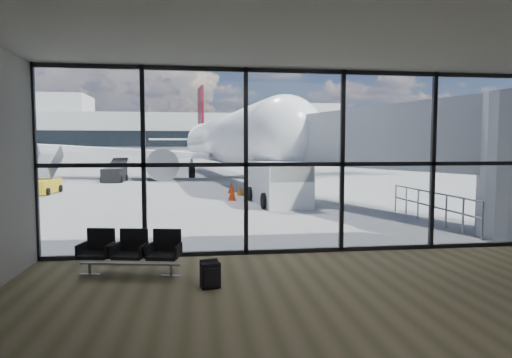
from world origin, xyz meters
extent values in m
plane|color=slate|center=(0.00, 40.00, 0.00)|extent=(220.00, 220.00, 0.00)
cube|color=brown|center=(0.00, -4.00, 0.01)|extent=(12.00, 8.00, 0.01)
cube|color=silver|center=(0.00, -4.00, 4.50)|extent=(12.00, 8.00, 0.02)
cube|color=white|center=(0.00, 0.00, 2.25)|extent=(12.00, 0.04, 4.50)
cube|color=black|center=(0.00, 0.00, 0.06)|extent=(12.00, 0.12, 0.10)
cube|color=black|center=(0.00, 0.00, 2.20)|extent=(12.00, 0.12, 0.10)
cube|color=black|center=(0.00, 0.00, 4.44)|extent=(12.00, 0.12, 0.10)
cube|color=black|center=(-6.00, 0.00, 2.25)|extent=(0.10, 0.12, 4.50)
cube|color=black|center=(-3.60, 0.00, 2.25)|extent=(0.10, 0.12, 4.50)
cube|color=black|center=(-1.20, 0.00, 2.25)|extent=(0.10, 0.12, 4.50)
cube|color=black|center=(1.20, 0.00, 2.25)|extent=(0.10, 0.12, 4.50)
cube|color=black|center=(3.60, 0.00, 2.25)|extent=(0.10, 0.12, 4.50)
cube|color=#AEB0B4|center=(4.55, 8.00, 3.00)|extent=(7.45, 14.81, 2.40)
cube|color=#AEB0B4|center=(1.90, 15.00, 3.00)|extent=(2.60, 2.20, 2.60)
cylinder|color=gray|center=(1.10, 15.00, 0.90)|extent=(0.20, 0.20, 1.80)
cylinder|color=gray|center=(2.70, 15.00, 0.90)|extent=(0.20, 0.20, 1.80)
cylinder|color=black|center=(1.90, 15.00, 0.25)|extent=(1.80, 0.56, 0.56)
cylinder|color=gray|center=(5.60, 0.80, 0.55)|extent=(0.06, 0.06, 1.10)
cylinder|color=gray|center=(5.60, 1.70, 0.55)|extent=(0.06, 0.06, 1.10)
cylinder|color=gray|center=(5.60, 2.60, 0.55)|extent=(0.06, 0.06, 1.10)
cylinder|color=gray|center=(5.60, 3.50, 0.55)|extent=(0.06, 0.06, 1.10)
cylinder|color=gray|center=(5.60, 4.40, 0.55)|extent=(0.06, 0.06, 1.10)
cylinder|color=gray|center=(5.60, 5.30, 0.55)|extent=(0.06, 0.06, 1.10)
cylinder|color=gray|center=(5.60, 6.20, 0.55)|extent=(0.06, 0.06, 1.10)
cylinder|color=gray|center=(5.60, 3.50, 1.08)|extent=(0.06, 5.40, 0.06)
cylinder|color=gray|center=(5.60, 3.50, 0.60)|extent=(0.06, 5.40, 0.06)
cube|color=#A4A4A0|center=(0.00, 62.00, 4.00)|extent=(80.00, 12.00, 8.00)
cube|color=black|center=(0.00, 55.90, 4.00)|extent=(80.00, 0.20, 2.40)
cube|color=#A4A4A0|center=(-25.00, 62.00, 9.50)|extent=(10.00, 8.00, 3.00)
cube|color=#A4A4A0|center=(18.00, 62.00, 9.00)|extent=(6.00, 6.00, 2.00)
cylinder|color=#382619|center=(-33.00, 72.00, 1.71)|extent=(0.50, 0.50, 3.42)
sphere|color=black|center=(-33.00, 72.00, 5.89)|extent=(6.27, 6.27, 6.27)
cylinder|color=#382619|center=(-27.00, 72.00, 1.35)|extent=(0.50, 0.50, 2.70)
sphere|color=black|center=(-27.00, 72.00, 4.65)|extent=(4.95, 4.95, 4.95)
cylinder|color=#382619|center=(-21.00, 72.00, 1.53)|extent=(0.50, 0.50, 3.06)
sphere|color=black|center=(-21.00, 72.00, 5.27)|extent=(5.61, 5.61, 5.61)
cylinder|color=#382619|center=(-15.00, 72.00, 1.71)|extent=(0.50, 0.50, 3.42)
sphere|color=black|center=(-15.00, 72.00, 5.89)|extent=(6.27, 6.27, 6.27)
cube|color=gray|center=(-3.73, -1.40, 0.24)|extent=(2.05, 0.47, 0.04)
cube|color=black|center=(-4.42, -1.26, 0.41)|extent=(0.68, 0.65, 0.08)
cube|color=black|center=(-4.37, -1.00, 0.66)|extent=(0.59, 0.18, 0.52)
cube|color=black|center=(-3.73, -1.40, 0.41)|extent=(0.68, 0.65, 0.08)
cube|color=black|center=(-3.68, -1.14, 0.66)|extent=(0.59, 0.18, 0.52)
cube|color=black|center=(-3.04, -1.53, 0.41)|extent=(0.68, 0.65, 0.08)
cube|color=black|center=(-2.99, -1.27, 0.66)|extent=(0.59, 0.18, 0.52)
cylinder|color=gray|center=(-4.56, -1.23, 0.12)|extent=(0.06, 0.06, 0.24)
cylinder|color=gray|center=(-2.90, -1.56, 0.12)|extent=(0.06, 0.06, 0.24)
cube|color=black|center=(-2.12, -2.42, 0.24)|extent=(0.39, 0.29, 0.48)
cube|color=black|center=(-2.09, -2.54, 0.24)|extent=(0.29, 0.13, 0.33)
cylinder|color=black|center=(-2.15, -2.31, 0.48)|extent=(0.34, 0.16, 0.09)
cylinder|color=white|center=(0.06, 27.57, 3.28)|extent=(7.87, 33.07, 4.05)
sphere|color=white|center=(1.99, 11.27, 3.28)|extent=(4.05, 4.05, 4.05)
cone|color=white|center=(-2.18, 46.59, 3.61)|extent=(4.79, 6.99, 4.05)
cube|color=black|center=(1.91, 11.93, 3.83)|extent=(2.54, 1.59, 0.55)
cube|color=white|center=(-9.30, 27.57, 2.35)|extent=(16.82, 6.85, 1.30)
cylinder|color=black|center=(-5.46, 25.82, 1.26)|extent=(2.72, 3.96, 2.30)
cube|color=white|center=(-5.60, 45.63, 3.72)|extent=(6.17, 2.51, 0.20)
cube|color=white|center=(9.17, 29.75, 2.35)|extent=(16.46, 10.25, 1.30)
cylinder|color=black|center=(5.84, 27.15, 1.26)|extent=(2.72, 3.96, 2.30)
cube|color=white|center=(1.36, 46.45, 3.72)|extent=(6.33, 3.80, 0.20)
cube|color=#550C16|center=(-2.18, 46.59, 7.22)|extent=(0.81, 4.17, 6.56)
cylinder|color=gray|center=(1.73, 13.45, 0.77)|extent=(0.22, 0.22, 1.53)
cylinder|color=black|center=(1.73, 13.45, 0.38)|extent=(0.36, 0.79, 0.77)
cylinder|color=black|center=(-3.04, 27.76, 0.49)|extent=(0.61, 1.10, 1.05)
cylinder|color=black|center=(3.04, 28.47, 0.49)|extent=(0.61, 1.10, 1.05)
cube|color=silver|center=(1.29, 9.29, 0.98)|extent=(2.35, 4.68, 1.97)
cube|color=black|center=(1.43, 7.62, 1.53)|extent=(1.96, 1.34, 0.69)
cylinder|color=black|center=(0.43, 7.73, 0.34)|extent=(0.30, 0.71, 0.69)
cylinder|color=black|center=(2.40, 7.90, 0.34)|extent=(0.30, 0.71, 0.69)
cylinder|color=black|center=(0.18, 10.68, 0.34)|extent=(0.30, 0.71, 0.69)
cylinder|color=black|center=(2.14, 10.84, 0.34)|extent=(0.30, 0.71, 0.69)
cube|color=black|center=(-8.89, 23.90, 0.55)|extent=(1.48, 3.02, 0.99)
cube|color=black|center=(-8.85, 25.09, 1.29)|extent=(1.27, 2.51, 1.02)
cylinder|color=black|center=(-9.61, 22.93, 0.25)|extent=(0.21, 0.50, 0.50)
cylinder|color=black|center=(-8.22, 22.89, 0.25)|extent=(0.21, 0.50, 0.50)
cylinder|color=black|center=(-9.55, 24.91, 0.25)|extent=(0.21, 0.50, 0.50)
cylinder|color=black|center=(-8.16, 24.87, 0.25)|extent=(0.21, 0.50, 0.50)
cube|color=gold|center=(-11.36, 15.37, 0.43)|extent=(1.62, 2.72, 0.76)
cube|color=gray|center=(-11.33, 16.14, 1.52)|extent=(1.41, 2.21, 1.41)
cylinder|color=black|center=(-12.15, 14.45, 0.21)|extent=(0.21, 0.43, 0.42)
cylinder|color=black|center=(-10.63, 14.40, 0.21)|extent=(0.21, 0.43, 0.42)
cylinder|color=black|center=(-12.09, 16.35, 0.21)|extent=(0.21, 0.43, 0.42)
cylinder|color=black|center=(-10.56, 16.30, 0.21)|extent=(0.21, 0.43, 0.42)
cube|color=#FD3F0D|center=(-0.73, 10.91, 0.02)|extent=(0.44, 0.44, 0.03)
cone|color=#FD3F0D|center=(-0.73, 10.91, 0.31)|extent=(0.42, 0.42, 0.63)
cube|color=orange|center=(-0.14, 13.15, 0.01)|extent=(0.38, 0.38, 0.03)
cone|color=orange|center=(-0.14, 13.15, 0.27)|extent=(0.36, 0.36, 0.54)
cube|color=#CE400A|center=(-0.51, 14.41, 0.02)|extent=(0.44, 0.44, 0.03)
cone|color=#CE400A|center=(-0.51, 14.41, 0.31)|extent=(0.42, 0.42, 0.63)
camera|label=1|loc=(-2.29, -10.22, 2.60)|focal=30.00mm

